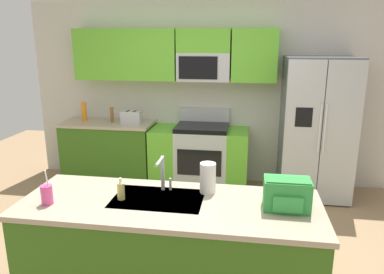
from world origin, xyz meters
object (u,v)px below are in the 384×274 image
range_oven (199,156)px  paper_towel_roll (208,178)px  refrigerator (316,129)px  drink_cup_pink (47,195)px  soap_dispenser (121,191)px  bottle_orange (84,112)px  backpack (287,194)px  sink_faucet (163,171)px  pepper_mill (112,115)px  toaster (132,117)px

range_oven → paper_towel_roll: (0.37, -2.29, 0.58)m
refrigerator → drink_cup_pink: bearing=-131.6°
range_oven → refrigerator: size_ratio=0.74×
soap_dispenser → bottle_orange: bearing=119.8°
refrigerator → backpack: 2.50m
range_oven → backpack: 2.73m
bottle_orange → sink_faucet: (1.72, -2.33, 0.03)m
pepper_mill → drink_cup_pink: size_ratio=0.82×
soap_dispenser → paper_towel_roll: (0.63, 0.23, 0.05)m
sink_faucet → backpack: (0.93, -0.18, -0.05)m
refrigerator → soap_dispenser: refrigerator is taller
refrigerator → toaster: 2.52m
refrigerator → drink_cup_pink: refrigerator is taller
bottle_orange → backpack: size_ratio=0.86×
pepper_mill → soap_dispenser: size_ratio=1.27×
toaster → backpack: (1.92, -2.44, 0.03)m
backpack → paper_towel_roll: bearing=160.6°
refrigerator → paper_towel_roll: size_ratio=7.71×
bottle_orange → sink_faucet: sink_faucet is taller
soap_dispenser → pepper_mill: bearing=112.1°
toaster → range_oven: bearing=3.1°
drink_cup_pink → soap_dispenser: size_ratio=1.55×
toaster → backpack: backpack is taller
backpack → drink_cup_pink: bearing=-173.9°
pepper_mill → paper_towel_roll: bearing=-54.3°
bottle_orange → refrigerator: bearing=-1.5°
refrigerator → pepper_mill: bearing=178.6°
sink_faucet → backpack: 0.95m
toaster → paper_towel_roll: bearing=-59.1°
bottle_orange → sink_faucet: size_ratio=0.98×
pepper_mill → backpack: 3.34m
paper_towel_roll → sink_faucet: bearing=-175.4°
range_oven → paper_towel_roll: 2.39m
backpack → refrigerator: bearing=76.1°
range_oven → pepper_mill: pepper_mill is taller
refrigerator → toaster: (-2.52, 0.02, 0.07)m
sink_faucet → backpack: bearing=-10.7°
toaster → refrigerator: bearing=-0.4°
range_oven → refrigerator: (1.56, -0.07, 0.48)m
refrigerator → bottle_orange: (-3.26, 0.08, 0.11)m
range_oven → toaster: size_ratio=4.86×
toaster → sink_faucet: 2.47m
refrigerator → bottle_orange: refrigerator is taller
soap_dispenser → backpack: (1.21, 0.02, 0.05)m
pepper_mill → toaster: bearing=-9.2°
range_oven → bottle_orange: bearing=179.6°
range_oven → paper_towel_roll: paper_towel_roll is taller
toaster → sink_faucet: (0.99, -2.27, 0.08)m
bottle_orange → paper_towel_roll: (2.07, -2.30, -0.02)m
sink_faucet → paper_towel_roll: size_ratio=1.17×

